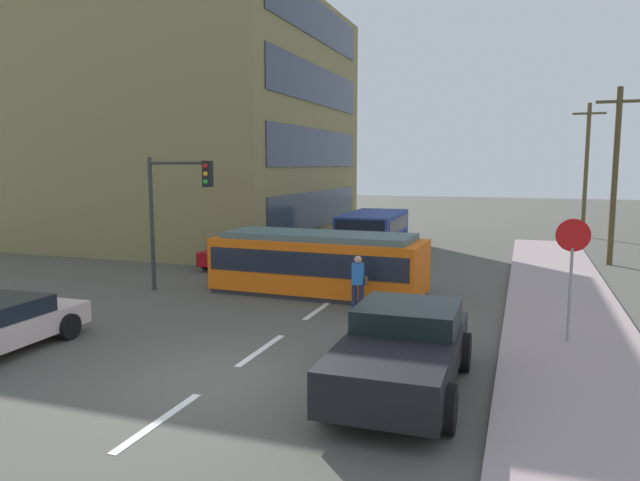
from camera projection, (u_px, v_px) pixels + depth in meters
ground_plane at (356, 284)px, 20.93m from camera, size 120.00×120.00×0.00m
sidewalk_curb_right at (569, 329)px, 14.95m from camera, size 3.20×36.00×0.14m
lane_stripe_0 at (159, 421)px, 9.70m from camera, size 0.16×2.40×0.01m
lane_stripe_1 at (261, 350)px, 13.45m from camera, size 0.16×2.40×0.01m
lane_stripe_2 at (319, 310)px, 17.19m from camera, size 0.16×2.40×0.01m
lane_stripe_3 at (382, 265)px, 24.74m from camera, size 0.16×2.40×0.01m
lane_stripe_4 at (409, 247)px, 30.35m from camera, size 0.16×2.40×0.01m
corner_building at (178, 126)px, 32.94m from camera, size 16.81×15.22×12.80m
streetcar_tram at (318, 262)px, 19.23m from camera, size 7.02×2.77×2.03m
city_bus at (373, 230)px, 28.47m from camera, size 2.71×5.94×1.92m
pedestrian_crossing at (358, 281)px, 16.69m from camera, size 0.49×0.36×1.67m
pickup_truck_parked at (403, 349)px, 10.96m from camera, size 2.33×5.03×1.55m
parked_sedan_mid at (240, 251)px, 24.61m from camera, size 2.17×4.11×1.19m
parked_sedan_far at (298, 233)px, 31.08m from camera, size 2.10×4.23×1.19m
stop_sign at (572, 254)px, 13.44m from camera, size 0.76×0.07×2.88m
traffic_light_mast at (176, 198)px, 19.19m from camera, size 2.40×0.33×4.51m
utility_pole_mid at (615, 173)px, 24.42m from camera, size 1.80×0.24×7.44m
utility_pole_far at (586, 168)px, 34.07m from camera, size 1.80×0.24×7.79m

